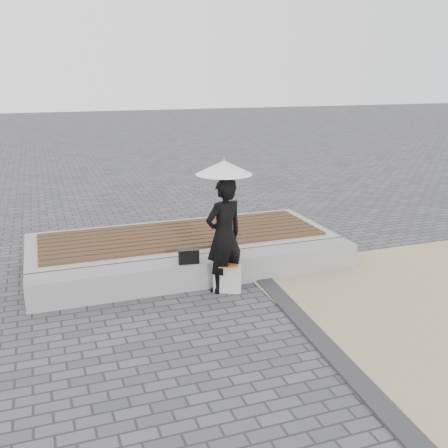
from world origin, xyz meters
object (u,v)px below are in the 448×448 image
Objects in this scene: seating_ledge at (204,271)px; parasol at (224,167)px; woman at (224,236)px; canvas_tote at (227,278)px; handbag at (189,257)px.

parasol is at bearing -59.86° from seating_ledge.
woman reaches higher than canvas_tote.
woman is at bearing 144.56° from canvas_tote.
woman is 0.60m from handbag.
handbag is at bearing 156.08° from parasol.
handbag is (-0.46, 0.21, -1.30)m from parasol.
canvas_tote is (0.03, -0.06, -0.62)m from woman.
woman is 0.63m from canvas_tote.
parasol is at bearing 65.63° from woman.
canvas_tote is at bearing -59.83° from seating_ledge.
parasol reaches higher than canvas_tote.
canvas_tote is (0.03, -0.06, -1.59)m from parasol.
woman reaches higher than handbag.
canvas_tote is at bearing -59.65° from parasol.
woman is at bearing -16.41° from handbag.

